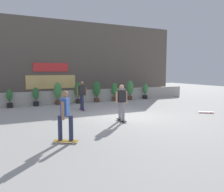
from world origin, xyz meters
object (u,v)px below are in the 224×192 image
object	(u,v)px
potted_plant_6	(130,89)
skater_by_wall_right	(65,114)
potted_plant_3	(78,91)
skateboard_near_camera	(206,112)
potted_plant_0	(9,98)
potted_plant_7	(145,90)
skater_mid_plaza	(122,101)
potted_plant_2	(58,92)
potted_plant_5	(115,91)
potted_plant_4	(97,90)
skater_foreground	(82,94)
potted_plant_1	(36,96)

from	to	relation	value
potted_plant_6	skater_by_wall_right	xyz separation A→B (m)	(-7.39, -8.38, 0.04)
potted_plant_3	skateboard_near_camera	xyz separation A→B (m)	(5.19, -6.71, -0.81)
potted_plant_0	potted_plant_7	xyz separation A→B (m)	(10.22, 0.00, 0.08)
skater_by_wall_right	skater_mid_plaza	bearing A→B (deg)	31.76
potted_plant_3	skater_by_wall_right	xyz separation A→B (m)	(-3.10, -8.38, 0.07)
potted_plant_3	skater_by_wall_right	bearing A→B (deg)	-110.31
potted_plant_2	potted_plant_5	size ratio (longest dim) A/B	1.10
potted_plant_6	skater_by_wall_right	bearing A→B (deg)	-131.38
potted_plant_7	skater_mid_plaza	world-z (taller)	skater_mid_plaza
potted_plant_0	potted_plant_4	xyz separation A→B (m)	(5.91, 0.00, 0.30)
potted_plant_3	potted_plant_5	bearing A→B (deg)	0.00
skater_mid_plaza	skateboard_near_camera	bearing A→B (deg)	-2.72
potted_plant_4	skater_by_wall_right	distance (m)	9.53
potted_plant_4	skater_foreground	size ratio (longest dim) A/B	0.92
potted_plant_2	potted_plant_5	distance (m)	4.35
potted_plant_2	potted_plant_3	distance (m)	1.44
potted_plant_4	potted_plant_6	distance (m)	2.85
skater_by_wall_right	skateboard_near_camera	bearing A→B (deg)	11.42
potted_plant_1	potted_plant_7	bearing A→B (deg)	0.00
potted_plant_0	potted_plant_1	distance (m)	1.58
potted_plant_3	potted_plant_1	bearing A→B (deg)	180.00
potted_plant_6	potted_plant_7	bearing A→B (deg)	0.00
skater_by_wall_right	skater_foreground	bearing A→B (deg)	66.40
potted_plant_6	skater_by_wall_right	world-z (taller)	skater_by_wall_right
potted_plant_6	skater_foreground	distance (m)	5.68
potted_plant_7	skater_foreground	world-z (taller)	skater_foreground
potted_plant_4	skater_by_wall_right	xyz separation A→B (m)	(-4.54, -8.38, 0.03)
potted_plant_3	skateboard_near_camera	distance (m)	8.52
potted_plant_5	potted_plant_2	bearing A→B (deg)	180.00
skater_mid_plaza	potted_plant_3	bearing A→B (deg)	89.99
potted_plant_3	potted_plant_0	bearing A→B (deg)	180.00
potted_plant_4	potted_plant_3	bearing A→B (deg)	-180.00
skater_mid_plaza	potted_plant_2	bearing A→B (deg)	102.56
potted_plant_1	skater_by_wall_right	xyz separation A→B (m)	(-0.21, -8.38, 0.27)
potted_plant_3	potted_plant_6	size ratio (longest dim) A/B	0.97
skater_by_wall_right	potted_plant_2	bearing A→B (deg)	78.79
potted_plant_4	skateboard_near_camera	xyz separation A→B (m)	(3.75, -6.71, -0.85)
potted_plant_4	skater_mid_plaza	xyz separation A→B (m)	(-1.44, -6.46, 0.03)
potted_plant_0	potted_plant_3	xyz separation A→B (m)	(4.47, -0.00, 0.26)
potted_plant_3	potted_plant_5	size ratio (longest dim) A/B	1.08
potted_plant_4	skateboard_near_camera	distance (m)	7.73
skater_mid_plaza	skater_by_wall_right	bearing A→B (deg)	-148.24
potted_plant_2	skater_foreground	distance (m)	2.90
potted_plant_3	potted_plant_7	xyz separation A→B (m)	(5.75, 0.00, -0.18)
potted_plant_3	skater_foreground	distance (m)	2.87
potted_plant_5	skater_foreground	distance (m)	4.53
potted_plant_4	skater_mid_plaza	distance (m)	6.62
potted_plant_5	potted_plant_6	world-z (taller)	potted_plant_6
skater_foreground	potted_plant_7	bearing A→B (deg)	23.52
potted_plant_6	skater_mid_plaza	bearing A→B (deg)	-123.54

